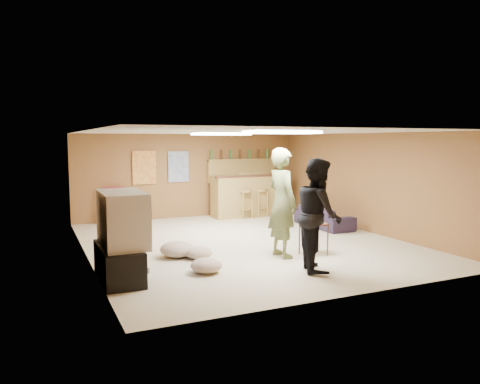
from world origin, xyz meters
name	(u,v)px	position (x,y,z in m)	size (l,w,h in m)	color
ground	(244,243)	(0.00, 0.00, 0.00)	(7.00, 7.00, 0.00)	#C4B895
ceiling	(244,132)	(0.00, 0.00, 2.20)	(6.00, 7.00, 0.02)	silver
wall_back	(189,176)	(0.00, 3.50, 1.10)	(6.00, 0.02, 2.20)	brown
wall_front	(357,213)	(0.00, -3.50, 1.10)	(6.00, 0.02, 2.20)	brown
wall_left	(85,195)	(-3.00, 0.00, 1.10)	(0.02, 7.00, 2.20)	brown
wall_right	(366,182)	(3.00, 0.00, 1.10)	(0.02, 7.00, 2.20)	brown
tv_stand	(119,263)	(-2.72, -1.50, 0.25)	(0.55, 1.30, 0.50)	black
dvd_box	(134,268)	(-2.50, -1.50, 0.15)	(0.35, 0.50, 0.08)	#B2B2B7
tv_body	(122,219)	(-2.65, -1.50, 0.90)	(0.60, 1.10, 0.80)	#B2B2B7
tv_screen	(144,217)	(-2.34, -1.50, 0.90)	(0.02, 0.95, 0.65)	navy
bar_counter	(249,196)	(1.50, 2.95, 0.55)	(2.00, 0.60, 1.10)	olive
bar_lip	(253,176)	(1.50, 2.70, 1.10)	(2.10, 0.12, 0.05)	#462316
bar_shelf	(242,160)	(1.50, 3.40, 1.50)	(2.00, 0.18, 0.05)	olive
bar_backing	(242,171)	(1.50, 3.42, 1.20)	(2.00, 0.14, 0.60)	olive
poster_left	(144,167)	(-1.20, 3.46, 1.35)	(0.60, 0.03, 0.85)	#BF3F26
poster_right	(178,167)	(-0.30, 3.46, 1.35)	(0.55, 0.03, 0.80)	#334C99
folding_chair_stack	(114,205)	(-2.00, 3.30, 0.45)	(0.50, 0.14, 0.90)	maroon
ceiling_panel_front	(282,132)	(0.00, -1.50, 2.17)	(1.20, 0.60, 0.04)	white
ceiling_panel_back	(221,134)	(0.00, 1.20, 2.17)	(1.20, 0.60, 0.04)	white
person_olive	(282,203)	(0.14, -1.27, 0.96)	(0.70, 0.46, 1.91)	olive
person_black	(318,214)	(0.23, -2.26, 0.89)	(0.86, 0.67, 1.77)	black
sofa	(324,217)	(2.42, 0.76, 0.24)	(1.65, 0.64, 0.48)	black
tray_table	(313,239)	(0.71, -1.42, 0.29)	(0.44, 0.36, 0.58)	#462316
cup_red_near	(305,220)	(0.56, -1.37, 0.64)	(0.09, 0.09, 0.12)	#AB210B
cup_red_far	(319,220)	(0.79, -1.47, 0.63)	(0.08, 0.08, 0.10)	#AB210B
cup_blue	(316,219)	(0.83, -1.32, 0.63)	(0.08, 0.08, 0.10)	navy
bar_stool_left	(246,196)	(1.26, 2.64, 0.59)	(0.37, 0.37, 1.17)	olive
bar_stool_right	(261,193)	(1.75, 2.72, 0.63)	(0.40, 0.40, 1.26)	olive
cushion_near_tv	(177,249)	(-1.55, -0.56, 0.14)	(0.61, 0.61, 0.28)	tan
cushion_mid	(199,253)	(-1.24, -0.83, 0.11)	(0.47, 0.47, 0.21)	tan
cushion_far	(206,265)	(-1.42, -1.69, 0.11)	(0.49, 0.49, 0.22)	tan
bottle_row	(240,154)	(1.44, 3.38, 1.65)	(1.76, 0.08, 0.26)	#3F7233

